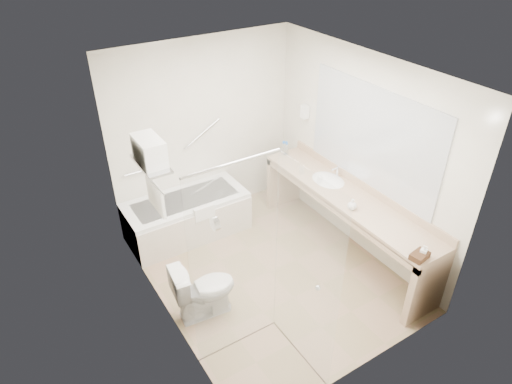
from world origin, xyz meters
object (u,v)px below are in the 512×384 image
bathtub (187,216)px  vanity_counter (346,209)px  water_bottle_left (284,149)px  toilet (204,289)px  amenity_basket (420,256)px

bathtub → vanity_counter: size_ratio=0.59×
water_bottle_left → toilet: bearing=-146.4°
toilet → water_bottle_left: water_bottle_left is taller
bathtub → amenity_basket: size_ratio=8.22×
toilet → water_bottle_left: size_ratio=3.18×
vanity_counter → amenity_basket: size_ratio=13.87×
bathtub → amenity_basket: bearing=-63.0°
bathtub → water_bottle_left: 1.61m
toilet → water_bottle_left: (1.91, 1.26, 0.61)m
water_bottle_left → vanity_counter: bearing=-86.8°
bathtub → amenity_basket: 3.02m
vanity_counter → toilet: size_ratio=3.93×
water_bottle_left → amenity_basket: bearing=-92.5°
amenity_basket → bathtub: bearing=117.0°
amenity_basket → toilet: bearing=145.5°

